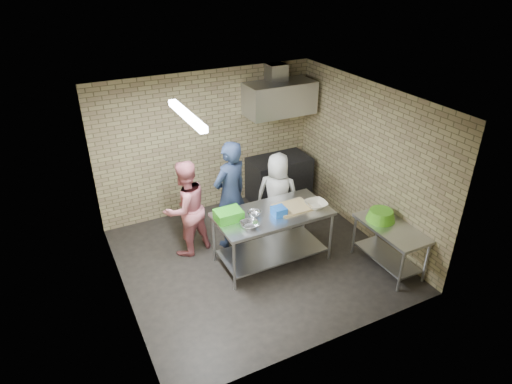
# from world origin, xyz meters

# --- Properties ---
(floor) EXTENTS (4.20, 4.20, 0.00)m
(floor) POSITION_xyz_m (0.00, 0.00, 0.00)
(floor) COLOR black
(floor) RESTS_ON ground
(ceiling) EXTENTS (4.20, 4.20, 0.00)m
(ceiling) POSITION_xyz_m (0.00, 0.00, 2.70)
(ceiling) COLOR black
(ceiling) RESTS_ON ground
(back_wall) EXTENTS (4.20, 0.06, 2.70)m
(back_wall) POSITION_xyz_m (0.00, 2.00, 1.35)
(back_wall) COLOR tan
(back_wall) RESTS_ON ground
(front_wall) EXTENTS (4.20, 0.06, 2.70)m
(front_wall) POSITION_xyz_m (0.00, -2.00, 1.35)
(front_wall) COLOR tan
(front_wall) RESTS_ON ground
(left_wall) EXTENTS (0.06, 4.00, 2.70)m
(left_wall) POSITION_xyz_m (-2.10, 0.00, 1.35)
(left_wall) COLOR tan
(left_wall) RESTS_ON ground
(right_wall) EXTENTS (0.06, 4.00, 2.70)m
(right_wall) POSITION_xyz_m (2.10, 0.00, 1.35)
(right_wall) COLOR tan
(right_wall) RESTS_ON ground
(prep_table) EXTENTS (1.81, 0.90, 0.90)m
(prep_table) POSITION_xyz_m (0.23, -0.12, 0.45)
(prep_table) COLOR silver
(prep_table) RESTS_ON floor
(side_counter) EXTENTS (0.60, 1.20, 0.75)m
(side_counter) POSITION_xyz_m (1.80, -1.10, 0.38)
(side_counter) COLOR silver
(side_counter) RESTS_ON floor
(stove) EXTENTS (1.20, 0.70, 0.90)m
(stove) POSITION_xyz_m (1.35, 1.65, 0.45)
(stove) COLOR black
(stove) RESTS_ON floor
(range_hood) EXTENTS (1.30, 0.60, 0.60)m
(range_hood) POSITION_xyz_m (1.35, 1.70, 2.10)
(range_hood) COLOR silver
(range_hood) RESTS_ON back_wall
(hood_duct) EXTENTS (0.35, 0.30, 0.30)m
(hood_duct) POSITION_xyz_m (1.35, 1.85, 2.55)
(hood_duct) COLOR #A5A8AD
(hood_duct) RESTS_ON back_wall
(wall_shelf) EXTENTS (0.80, 0.20, 0.04)m
(wall_shelf) POSITION_xyz_m (1.65, 1.89, 1.92)
(wall_shelf) COLOR #3F2B19
(wall_shelf) RESTS_ON back_wall
(fluorescent_fixture) EXTENTS (0.10, 1.25, 0.08)m
(fluorescent_fixture) POSITION_xyz_m (-1.00, 0.00, 2.64)
(fluorescent_fixture) COLOR white
(fluorescent_fixture) RESTS_ON ceiling
(green_crate) EXTENTS (0.40, 0.30, 0.16)m
(green_crate) POSITION_xyz_m (-0.47, 0.00, 0.98)
(green_crate) COLOR #2B981C
(green_crate) RESTS_ON prep_table
(blue_tub) EXTENTS (0.20, 0.20, 0.13)m
(blue_tub) POSITION_xyz_m (0.28, -0.22, 0.97)
(blue_tub) COLOR blue
(blue_tub) RESTS_ON prep_table
(cutting_board) EXTENTS (0.55, 0.42, 0.03)m
(cutting_board) POSITION_xyz_m (0.58, -0.14, 0.92)
(cutting_board) COLOR tan
(cutting_board) RESTS_ON prep_table
(mixing_bowl_a) EXTENTS (0.30, 0.30, 0.07)m
(mixing_bowl_a) POSITION_xyz_m (-0.27, -0.32, 0.94)
(mixing_bowl_a) COLOR silver
(mixing_bowl_a) RESTS_ON prep_table
(mixing_bowl_b) EXTENTS (0.23, 0.23, 0.07)m
(mixing_bowl_b) POSITION_xyz_m (-0.07, -0.07, 0.94)
(mixing_bowl_b) COLOR #B4B7BB
(mixing_bowl_b) RESTS_ON prep_table
(ceramic_bowl) EXTENTS (0.37, 0.37, 0.09)m
(ceramic_bowl) POSITION_xyz_m (0.93, -0.27, 0.95)
(ceramic_bowl) COLOR beige
(ceramic_bowl) RESTS_ON prep_table
(green_basin) EXTENTS (0.46, 0.46, 0.17)m
(green_basin) POSITION_xyz_m (1.78, -0.85, 0.83)
(green_basin) COLOR #59C626
(green_basin) RESTS_ON side_counter
(bottle_red) EXTENTS (0.07, 0.07, 0.18)m
(bottle_red) POSITION_xyz_m (1.40, 1.89, 2.03)
(bottle_red) COLOR #B22619
(bottle_red) RESTS_ON wall_shelf
(bottle_green) EXTENTS (0.06, 0.06, 0.15)m
(bottle_green) POSITION_xyz_m (1.80, 1.89, 2.02)
(bottle_green) COLOR green
(bottle_green) RESTS_ON wall_shelf
(man_navy) EXTENTS (0.80, 0.66, 1.89)m
(man_navy) POSITION_xyz_m (-0.15, 0.64, 0.95)
(man_navy) COLOR black
(man_navy) RESTS_ON floor
(woman_pink) EXTENTS (0.95, 0.83, 1.65)m
(woman_pink) POSITION_xyz_m (-0.90, 0.75, 0.83)
(woman_pink) COLOR #C56872
(woman_pink) RESTS_ON floor
(woman_white) EXTENTS (0.89, 0.84, 1.53)m
(woman_white) POSITION_xyz_m (0.71, 0.58, 0.76)
(woman_white) COLOR silver
(woman_white) RESTS_ON floor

